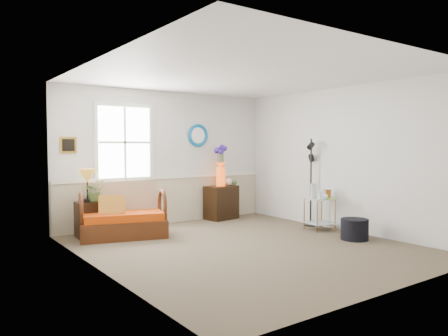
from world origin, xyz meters
TOP-DOWN VIEW (x-y plane):
  - floor at (0.00, 0.00)m, footprint 4.50×5.00m
  - ceiling at (0.00, 0.00)m, footprint 4.50×5.00m
  - walls at (0.00, 0.00)m, footprint 4.51×5.01m
  - wainscot at (0.00, 2.48)m, footprint 4.46×0.02m
  - chair_rail at (0.00, 2.47)m, footprint 4.46×0.04m
  - window at (-0.90, 2.47)m, footprint 1.14×0.06m
  - picture at (-1.92, 2.48)m, footprint 0.28×0.03m
  - mirror at (0.70, 2.48)m, footprint 0.47×0.07m
  - loveseat at (-1.25, 1.75)m, footprint 1.55×1.14m
  - throw_pillow at (-1.44, 1.75)m, footprint 0.43×0.26m
  - lamp_stand at (-1.75, 2.10)m, footprint 0.36×0.36m
  - table_lamp at (-1.72, 2.11)m, footprint 0.38×0.38m
  - potted_plant at (-1.62, 2.06)m, footprint 0.34×0.38m
  - cabinet at (1.14, 2.26)m, footprint 0.71×0.51m
  - flower_vase at (1.10, 2.23)m, footprint 0.28×0.28m
  - side_table at (1.90, 0.23)m, footprint 0.55×0.55m
  - tabletop_items at (1.92, 0.20)m, footprint 0.45×0.45m
  - floor_lamp at (2.10, 0.64)m, footprint 0.27×0.27m
  - ottoman at (1.76, -0.65)m, footprint 0.53×0.53m

SIDE VIEW (x-z plane):
  - floor at x=0.00m, z-range -0.01..0.01m
  - ottoman at x=1.76m, z-range 0.00..0.34m
  - side_table at x=1.90m, z-range 0.00..0.59m
  - lamp_stand at x=-1.75m, z-range 0.00..0.60m
  - cabinet at x=1.14m, z-range 0.00..0.70m
  - wainscot at x=0.00m, z-range 0.00..0.90m
  - loveseat at x=-1.25m, z-range 0.00..0.91m
  - throw_pillow at x=-1.44m, z-range 0.30..0.72m
  - tabletop_items at x=1.92m, z-range 0.59..0.85m
  - potted_plant at x=-1.62m, z-range 0.60..0.88m
  - floor_lamp at x=2.10m, z-range 0.00..1.67m
  - table_lamp at x=-1.72m, z-range 0.60..1.15m
  - chair_rail at x=0.00m, z-range 0.89..0.95m
  - flower_vase at x=1.10m, z-range 0.70..1.53m
  - walls at x=0.00m, z-range 0.00..2.60m
  - picture at x=-1.92m, z-range 1.41..1.69m
  - window at x=-0.90m, z-range 0.88..2.32m
  - mirror at x=0.70m, z-range 1.51..1.99m
  - ceiling at x=0.00m, z-range 2.60..2.60m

